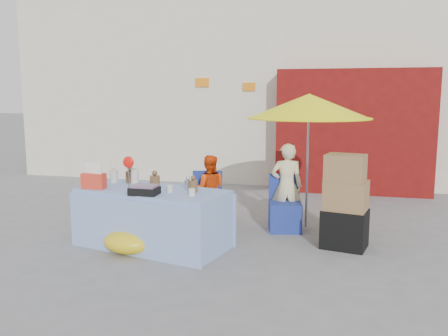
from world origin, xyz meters
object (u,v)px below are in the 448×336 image
(vendor_beige, at_px, (287,186))
(chair_left, at_px, (207,209))
(vendor_orange, at_px, (209,189))
(box_stack, at_px, (345,205))
(market_table, at_px, (152,217))
(chair_right, at_px, (285,214))
(umbrella, at_px, (309,107))

(vendor_beige, bearing_deg, chair_left, -5.79)
(vendor_orange, bearing_deg, chair_left, 76.69)
(chair_left, relative_size, box_stack, 0.66)
(chair_left, bearing_deg, box_stack, -28.48)
(market_table, distance_m, chair_left, 1.29)
(vendor_orange, bearing_deg, box_stack, 148.24)
(chair_right, bearing_deg, market_table, -156.25)
(market_table, relative_size, vendor_orange, 2.01)
(chair_right, relative_size, vendor_orange, 0.76)
(market_table, bearing_deg, chair_right, 48.82)
(vendor_beige, bearing_deg, chair_right, 76.69)
(umbrella, bearing_deg, box_stack, -57.62)
(box_stack, bearing_deg, chair_left, 163.44)
(vendor_beige, distance_m, box_stack, 1.17)
(market_table, distance_m, vendor_beige, 2.17)
(market_table, distance_m, box_stack, 2.64)
(vendor_beige, bearing_deg, umbrella, -165.36)
(vendor_orange, height_order, vendor_beige, vendor_beige)
(vendor_orange, distance_m, umbrella, 2.05)
(chair_right, height_order, box_stack, box_stack)
(vendor_orange, relative_size, box_stack, 0.87)
(market_table, relative_size, chair_right, 2.64)
(chair_left, xyz_separation_m, umbrella, (1.55, 0.28, 1.64))
(chair_right, relative_size, box_stack, 0.66)
(chair_right, distance_m, vendor_orange, 1.29)
(chair_right, xyz_separation_m, vendor_beige, (0.00, 0.13, 0.41))
(chair_right, xyz_separation_m, box_stack, (0.89, -0.64, 0.34))
(market_table, height_order, box_stack, box_stack)
(chair_right, distance_m, box_stack, 1.14)
(chair_left, relative_size, vendor_beige, 0.64)
(box_stack, bearing_deg, market_table, -167.46)
(market_table, distance_m, chair_right, 2.07)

